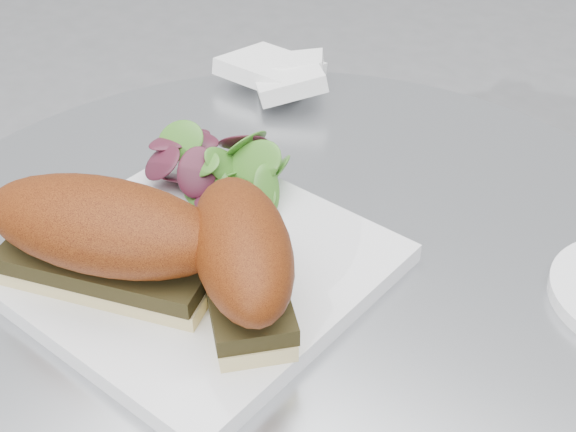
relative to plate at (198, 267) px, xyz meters
name	(u,v)px	position (x,y,z in m)	size (l,w,h in m)	color
plate	(198,267)	(0.00, 0.00, 0.00)	(0.25, 0.25, 0.02)	white
sandwich_left	(105,235)	(-0.04, -0.05, 0.05)	(0.20, 0.13, 0.08)	#D8BC87
sandwich_right	(242,257)	(0.06, -0.02, 0.05)	(0.16, 0.15, 0.08)	#D8BC87
salad	(217,171)	(-0.04, 0.07, 0.03)	(0.12, 0.12, 0.05)	#458D2E
napkin	(280,83)	(-0.13, 0.28, 0.00)	(0.12, 0.12, 0.02)	white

